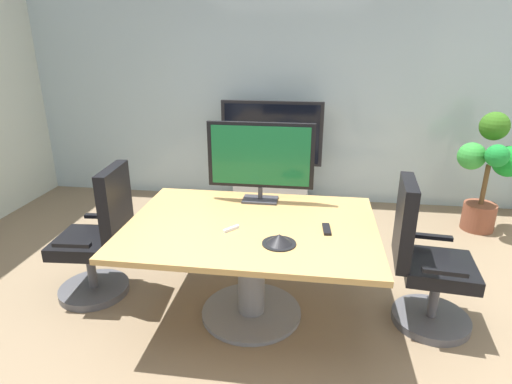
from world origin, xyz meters
The scene contains 11 objects.
ground_plane centered at (0.00, 0.00, 0.00)m, with size 7.29×7.29×0.00m, color #7A664C.
wall_back_glass_partition centered at (0.00, 2.81, 1.45)m, with size 6.29×0.10×2.90m, color #9EB2B7.
conference_table centered at (0.09, 0.24, 0.56)m, with size 1.76×1.27×0.76m.
office_chair_left centered at (-1.15, 0.34, 0.46)m, with size 0.61×0.59×1.09m.
office_chair_right centered at (1.33, 0.33, 0.46)m, with size 0.62×0.59×1.09m.
tv_monitor centered at (0.09, 0.71, 1.12)m, with size 0.84×0.18×0.64m.
wall_display_unit centered at (0.00, 2.46, 0.44)m, with size 1.20×0.36×1.31m.
potted_plant centered at (2.35, 2.10, 0.70)m, with size 0.66×0.59×1.27m.
conference_phone centered at (0.31, -0.04, 0.79)m, with size 0.22×0.22×0.07m.
remote_control centered at (0.62, 0.21, 0.77)m, with size 0.05×0.17×0.02m, color black.
whiteboard_marker centered at (-0.03, 0.12, 0.77)m, with size 0.13×0.02×0.02m, color silver.
Camera 1 is at (0.51, -2.45, 2.00)m, focal length 29.56 mm.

